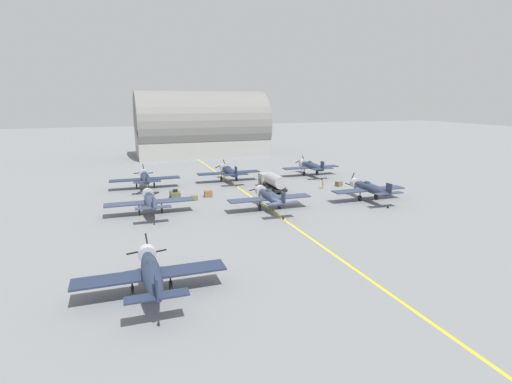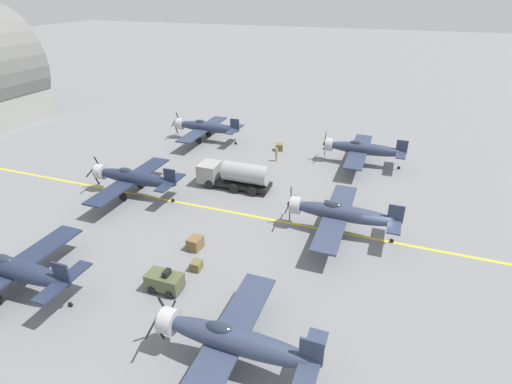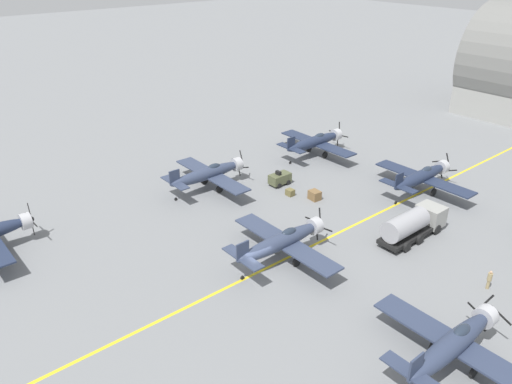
% 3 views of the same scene
% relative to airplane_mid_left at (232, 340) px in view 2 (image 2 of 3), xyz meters
% --- Properties ---
extents(ground_plane, '(400.00, 400.00, 0.00)m').
position_rel_airplane_mid_left_xyz_m(ground_plane, '(16.25, -6.50, -2.01)').
color(ground_plane, slate).
extents(taxiway_stripe, '(0.30, 160.00, 0.01)m').
position_rel_airplane_mid_left_xyz_m(taxiway_stripe, '(16.25, -6.50, -2.01)').
color(taxiway_stripe, yellow).
rests_on(taxiway_stripe, ground).
extents(airplane_mid_left, '(12.00, 9.98, 3.72)m').
position_rel_airplane_mid_left_xyz_m(airplane_mid_left, '(0.00, 0.00, 0.00)').
color(airplane_mid_left, '#323D56').
rests_on(airplane_mid_left, ground).
extents(airplane_far_center, '(12.00, 9.98, 3.70)m').
position_rel_airplane_mid_left_xyz_m(airplane_far_center, '(16.13, 18.07, -0.00)').
color(airplane_far_center, '#222C46').
rests_on(airplane_far_center, ground).
extents(airplane_far_right, '(12.00, 9.98, 3.65)m').
position_rel_airplane_mid_left_xyz_m(airplane_far_right, '(33.81, 18.51, 0.00)').
color(airplane_far_right, '#2D3751').
rests_on(airplane_far_right, ground).
extents(airplane_mid_center, '(12.00, 9.98, 3.79)m').
position_rel_airplane_mid_left_xyz_m(airplane_mid_center, '(16.20, -3.39, -0.00)').
color(airplane_mid_center, '#333E57').
rests_on(airplane_mid_center, ground).
extents(airplane_far_left, '(12.00, 9.98, 3.80)m').
position_rel_airplane_mid_left_xyz_m(airplane_far_left, '(0.55, 16.89, 0.00)').
color(airplane_far_left, '#232D47').
rests_on(airplane_far_left, ground).
extents(airplane_mid_right, '(12.00, 9.98, 3.68)m').
position_rel_airplane_mid_left_xyz_m(airplane_mid_right, '(32.72, -3.28, -0.00)').
color(airplane_mid_right, '#2F3953').
rests_on(airplane_mid_right, ground).
extents(fuel_tanker, '(2.68, 8.00, 2.98)m').
position_rel_airplane_mid_left_xyz_m(fuel_tanker, '(21.33, 8.89, -0.50)').
color(fuel_tanker, black).
rests_on(fuel_tanker, ground).
extents(tow_tractor, '(1.57, 2.60, 1.79)m').
position_rel_airplane_mid_left_xyz_m(tow_tractor, '(4.30, 7.11, -1.22)').
color(tow_tractor, '#515638').
rests_on(tow_tractor, ground).
extents(ground_crew_walking, '(0.38, 0.38, 1.74)m').
position_rel_airplane_mid_left_xyz_m(ground_crew_walking, '(30.10, 6.82, -1.06)').
color(ground_crew_walking, tan).
rests_on(ground_crew_walking, ground).
extents(supply_crate_by_tanker, '(0.90, 0.76, 0.74)m').
position_rel_airplane_mid_left_xyz_m(supply_crate_by_tanker, '(7.16, 6.09, -1.64)').
color(supply_crate_by_tanker, brown).
rests_on(supply_crate_by_tanker, ground).
extents(supply_crate_mid_lane, '(1.32, 1.13, 1.04)m').
position_rel_airplane_mid_left_xyz_m(supply_crate_mid_lane, '(9.64, 7.49, -1.49)').
color(supply_crate_mid_lane, brown).
rests_on(supply_crate_mid_lane, ground).
extents(supply_crate_outboard, '(1.30, 1.19, 0.90)m').
position_rel_airplane_mid_left_xyz_m(supply_crate_outboard, '(33.76, 7.58, -1.56)').
color(supply_crate_outboard, brown).
rests_on(supply_crate_outboard, ground).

